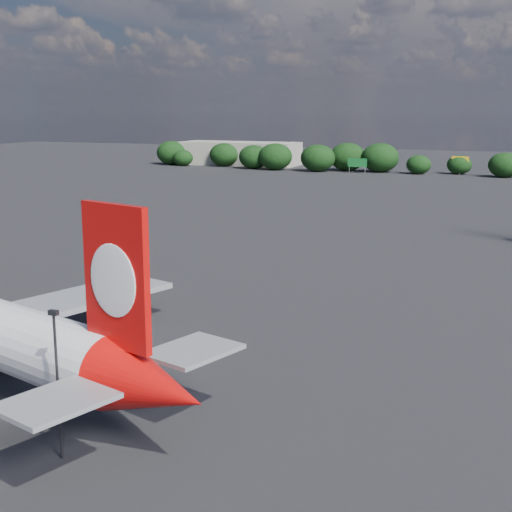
% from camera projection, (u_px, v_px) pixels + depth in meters
% --- Properties ---
extents(ground, '(500.00, 500.00, 0.00)m').
position_uv_depth(ground, '(279.00, 240.00, 108.38)').
color(ground, black).
rests_on(ground, ground).
extents(apron_lamp_post, '(0.55, 0.30, 8.82)m').
position_uv_depth(apron_lamp_post, '(57.00, 375.00, 39.80)').
color(apron_lamp_post, black).
rests_on(apron_lamp_post, ground).
extents(terminal_building, '(42.00, 16.00, 8.00)m').
position_uv_depth(terminal_building, '(239.00, 153.00, 251.31)').
color(terminal_building, gray).
rests_on(terminal_building, ground).
extents(highway_sign, '(6.00, 0.30, 4.50)m').
position_uv_depth(highway_sign, '(357.00, 163.00, 219.42)').
color(highway_sign, '#136025').
rests_on(highway_sign, ground).
extents(billboard_yellow, '(5.00, 0.30, 5.50)m').
position_uv_depth(billboard_yellow, '(460.00, 162.00, 213.47)').
color(billboard_yellow, '#EBAD14').
rests_on(billboard_yellow, ground).
extents(horizon_treeline, '(202.36, 16.66, 9.08)m').
position_uv_depth(horizon_treeline, '(407.00, 161.00, 217.66)').
color(horizon_treeline, black).
rests_on(horizon_treeline, ground).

